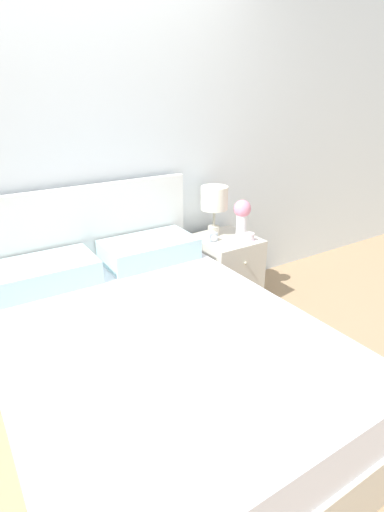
% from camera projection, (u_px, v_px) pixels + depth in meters
% --- Properties ---
extents(ground_plane, '(12.00, 12.00, 0.00)m').
position_uv_depth(ground_plane, '(95.00, 324.00, 2.92)').
color(ground_plane, tan).
extents(wall_back, '(8.00, 0.06, 2.60)m').
position_uv_depth(wall_back, '(71.00, 140.00, 2.47)').
color(wall_back, white).
rests_on(wall_back, ground_plane).
extents(bed, '(1.47, 1.97, 1.03)m').
position_uv_depth(bed, '(150.00, 358.00, 2.10)').
color(bed, beige).
rests_on(bed, ground_plane).
extents(nightstand, '(0.42, 0.47, 0.55)m').
position_uv_depth(nightstand, '(225.00, 271.00, 3.11)').
color(nightstand, silver).
rests_on(nightstand, ground_plane).
extents(table_lamp, '(0.20, 0.20, 0.38)m').
position_uv_depth(table_lamp, '(214.00, 201.00, 2.96)').
color(table_lamp, beige).
rests_on(table_lamp, nightstand).
extents(flower_vase, '(0.13, 0.13, 0.27)m').
position_uv_depth(flower_vase, '(242.00, 214.00, 3.00)').
color(flower_vase, white).
rests_on(flower_vase, nightstand).
extents(teacup, '(0.12, 0.12, 0.06)m').
position_uv_depth(teacup, '(249.00, 237.00, 2.94)').
color(teacup, white).
rests_on(teacup, nightstand).
extents(alarm_clock, '(0.07, 0.06, 0.07)m').
position_uv_depth(alarm_clock, '(212.00, 237.00, 2.93)').
color(alarm_clock, silver).
rests_on(alarm_clock, nightstand).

